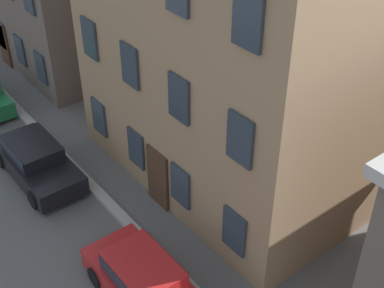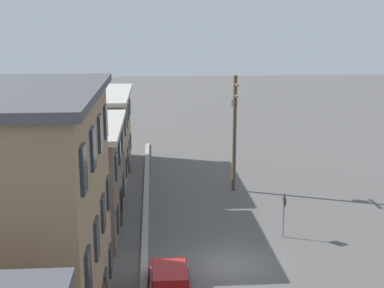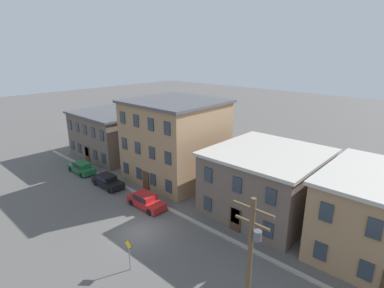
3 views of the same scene
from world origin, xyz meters
name	(u,v)px [view 1 (image 1 of 3)]	position (x,y,z in m)	size (l,w,h in m)	color
apartment_midblock	(271,34)	(-6.27, 10.83, 4.95)	(10.71, 10.18, 9.88)	#9E7A56
car_black	(36,159)	(-10.25, 3.31, 0.75)	(4.40, 1.92, 1.43)	black
car_red	(146,283)	(-3.07, 3.30, 0.75)	(4.40, 1.92, 1.43)	#B21E1E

